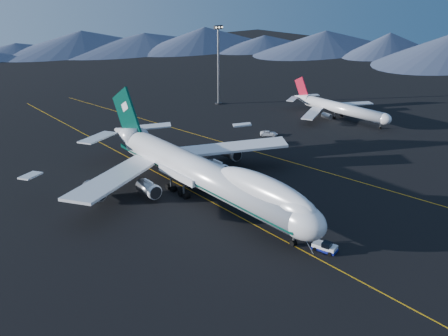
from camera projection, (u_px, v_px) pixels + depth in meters
ground at (204, 198)px, 108.84m from camera, size 500.00×500.00×0.00m
taxiway_line_main at (204, 198)px, 108.83m from camera, size 0.25×220.00×0.01m
taxiway_line_side at (270, 156)px, 133.79m from camera, size 28.08×198.09×0.01m
boeing_747 at (203, 173)px, 106.75m from camera, size 59.62×72.43×19.37m
pushback_tug at (325, 248)px, 87.96m from camera, size 3.38×4.78×1.89m
second_jet at (340, 108)px, 167.51m from camera, size 35.90×40.56×11.54m
service_van at (269, 133)px, 150.26m from camera, size 5.42×5.49×1.47m
floodlight_mast at (218, 65)px, 182.02m from camera, size 3.53×2.64×28.53m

